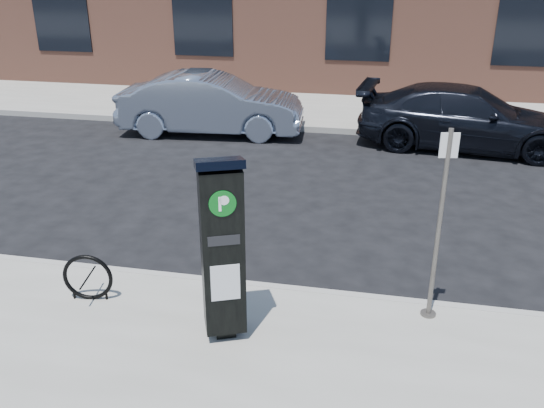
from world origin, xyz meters
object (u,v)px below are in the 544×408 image
(bike_rack, at_px, (88,278))
(car_silver, at_px, (211,104))
(car_dark, at_px, (466,118))
(sign_pole, at_px, (439,229))
(parking_kiosk, at_px, (222,248))

(bike_rack, xyz_separation_m, car_silver, (-0.89, 8.20, 0.31))
(car_silver, height_order, car_dark, car_silver)
(car_dark, bearing_deg, sign_pole, 177.74)
(sign_pole, height_order, bike_rack, sign_pole)
(parking_kiosk, height_order, car_silver, parking_kiosk)
(parking_kiosk, height_order, car_dark, parking_kiosk)
(parking_kiosk, relative_size, car_dark, 0.43)
(sign_pole, bearing_deg, bike_rack, 175.06)
(parking_kiosk, relative_size, car_silver, 0.47)
(bike_rack, distance_m, car_dark, 9.82)
(sign_pole, distance_m, car_dark, 7.81)
(parking_kiosk, relative_size, bike_rack, 3.41)
(car_silver, relative_size, car_dark, 0.93)
(car_dark, bearing_deg, parking_kiosk, 164.04)
(parking_kiosk, bearing_deg, car_dark, 45.16)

